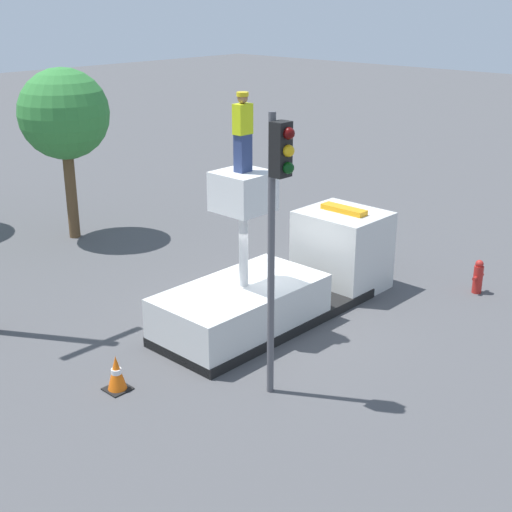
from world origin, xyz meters
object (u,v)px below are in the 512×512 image
at_px(tree_left_bg, 64,115).
at_px(traffic_light_pole, 277,204).
at_px(worker, 243,132).
at_px(fire_hydrant, 478,277).
at_px(bucket_truck, 285,281).
at_px(traffic_cone_rear, 116,374).

bearing_deg(tree_left_bg, traffic_light_pole, -103.88).
bearing_deg(worker, tree_left_bg, 82.27).
bearing_deg(fire_hydrant, worker, 153.77).
xyz_separation_m(traffic_light_pole, fire_hydrant, (7.66, -0.52, -3.55)).
relative_size(traffic_light_pole, fire_hydrant, 6.03).
xyz_separation_m(bucket_truck, worker, (-1.50, 0.00, 3.95)).
height_order(traffic_cone_rear, tree_left_bg, tree_left_bg).
bearing_deg(traffic_light_pole, tree_left_bg, 76.12).
bearing_deg(traffic_light_pole, worker, 56.56).
height_order(bucket_truck, worker, worker).
height_order(traffic_light_pole, fire_hydrant, traffic_light_pole).
bearing_deg(tree_left_bg, traffic_cone_rear, -118.66).
height_order(fire_hydrant, tree_left_bg, tree_left_bg).
distance_m(fire_hydrant, tree_left_bg, 13.49).
distance_m(bucket_truck, worker, 4.23).
bearing_deg(traffic_cone_rear, tree_left_bg, 61.34).
height_order(fire_hydrant, traffic_cone_rear, fire_hydrant).
bearing_deg(worker, traffic_cone_rear, 179.85).
bearing_deg(worker, fire_hydrant, -26.23).
relative_size(worker, fire_hydrant, 1.85).
distance_m(worker, tree_left_bg, 9.21).
distance_m(traffic_light_pole, traffic_cone_rear, 4.88).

